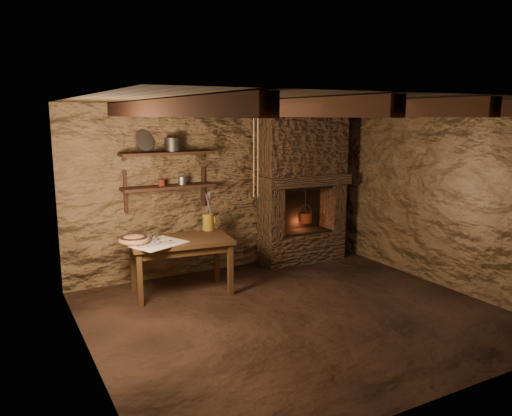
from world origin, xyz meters
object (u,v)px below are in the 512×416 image
stoneware_jug (208,214)px  red_pot (305,217)px  work_table (181,264)px  iron_stockpot (173,145)px  wooden_bowl (134,240)px

stoneware_jug → red_pot: 1.70m
work_table → iron_stockpot: (0.13, 0.55, 1.47)m
work_table → wooden_bowl: bearing=-175.4°
wooden_bowl → red_pot: (2.76, 0.40, -0.05)m
stoneware_jug → iron_stockpot: iron_stockpot is taller
work_table → wooden_bowl: (-0.58, 0.03, 0.37)m
wooden_bowl → red_pot: bearing=8.3°
stoneware_jug → iron_stockpot: bearing=133.3°
stoneware_jug → red_pot: stoneware_jug is taller
work_table → red_pot: bearing=18.4°
work_table → stoneware_jug: stoneware_jug is taller
work_table → red_pot: 2.24m
stoneware_jug → wooden_bowl: stoneware_jug is taller
stoneware_jug → iron_stockpot: 1.03m
work_table → wooden_bowl: wooden_bowl is taller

